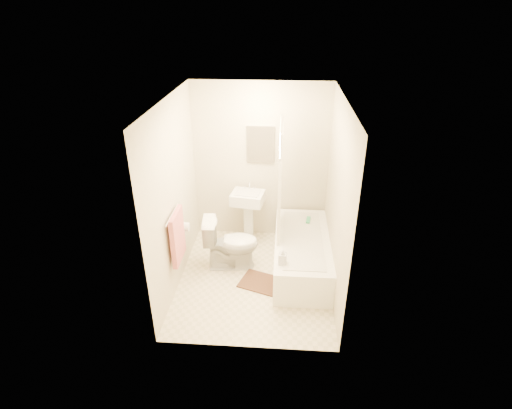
# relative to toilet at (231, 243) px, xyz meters

# --- Properties ---
(floor) EXTENTS (2.40, 2.40, 0.00)m
(floor) POSITION_rel_toilet_xyz_m (0.35, -0.28, -0.37)
(floor) COLOR beige
(floor) RESTS_ON ground
(ceiling) EXTENTS (2.40, 2.40, 0.00)m
(ceiling) POSITION_rel_toilet_xyz_m (0.35, -0.28, 2.03)
(ceiling) COLOR white
(ceiling) RESTS_ON ground
(wall_back) EXTENTS (2.00, 0.02, 2.40)m
(wall_back) POSITION_rel_toilet_xyz_m (0.35, 0.92, 0.83)
(wall_back) COLOR beige
(wall_back) RESTS_ON ground
(wall_left) EXTENTS (0.02, 2.40, 2.40)m
(wall_left) POSITION_rel_toilet_xyz_m (-0.65, -0.28, 0.83)
(wall_left) COLOR beige
(wall_left) RESTS_ON ground
(wall_right) EXTENTS (0.02, 2.40, 2.40)m
(wall_right) POSITION_rel_toilet_xyz_m (1.35, -0.28, 0.83)
(wall_right) COLOR beige
(wall_right) RESTS_ON ground
(mirror) EXTENTS (0.40, 0.03, 0.55)m
(mirror) POSITION_rel_toilet_xyz_m (0.35, 0.90, 1.13)
(mirror) COLOR white
(mirror) RESTS_ON wall_back
(curtain_rod) EXTENTS (0.03, 1.70, 0.03)m
(curtain_rod) POSITION_rel_toilet_xyz_m (0.65, -0.18, 1.63)
(curtain_rod) COLOR silver
(curtain_rod) RESTS_ON wall_back
(shower_curtain) EXTENTS (0.04, 0.80, 1.55)m
(shower_curtain) POSITION_rel_toilet_xyz_m (0.65, 0.22, 0.85)
(shower_curtain) COLOR silver
(shower_curtain) RESTS_ON curtain_rod
(towel_bar) EXTENTS (0.02, 0.60, 0.02)m
(towel_bar) POSITION_rel_toilet_xyz_m (-0.61, -0.53, 0.73)
(towel_bar) COLOR silver
(towel_bar) RESTS_ON wall_left
(towel) EXTENTS (0.06, 0.45, 0.66)m
(towel) POSITION_rel_toilet_xyz_m (-0.58, -0.53, 0.41)
(towel) COLOR #CC7266
(towel) RESTS_ON towel_bar
(toilet_paper) EXTENTS (0.11, 0.12, 0.12)m
(toilet_paper) POSITION_rel_toilet_xyz_m (-0.58, -0.16, 0.33)
(toilet_paper) COLOR white
(toilet_paper) RESTS_ON wall_left
(toilet) EXTENTS (0.80, 0.50, 0.74)m
(toilet) POSITION_rel_toilet_xyz_m (0.00, 0.00, 0.00)
(toilet) COLOR white
(toilet) RESTS_ON floor
(sink) EXTENTS (0.52, 0.44, 0.91)m
(sink) POSITION_rel_toilet_xyz_m (0.18, 0.67, 0.08)
(sink) COLOR white
(sink) RESTS_ON floor
(bathtub) EXTENTS (0.74, 1.69, 0.47)m
(bathtub) POSITION_rel_toilet_xyz_m (0.98, 0.02, -0.13)
(bathtub) COLOR white
(bathtub) RESTS_ON floor
(bath_mat) EXTENTS (0.66, 0.57, 0.02)m
(bath_mat) POSITION_rel_toilet_xyz_m (0.45, -0.37, -0.36)
(bath_mat) COLOR #482219
(bath_mat) RESTS_ON floor
(soap_bottle) EXTENTS (0.11, 0.11, 0.21)m
(soap_bottle) POSITION_rel_toilet_xyz_m (0.71, -0.57, 0.21)
(soap_bottle) COLOR white
(soap_bottle) RESTS_ON bathtub
(scrub_brush) EXTENTS (0.08, 0.18, 0.04)m
(scrub_brush) POSITION_rel_toilet_xyz_m (1.08, 0.51, 0.12)
(scrub_brush) COLOR #37A668
(scrub_brush) RESTS_ON bathtub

